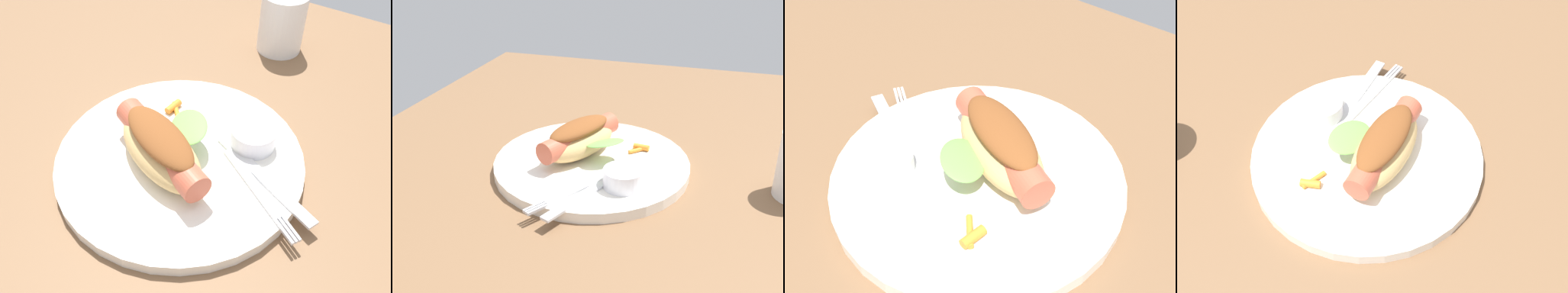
# 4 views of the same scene
# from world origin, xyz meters

# --- Properties ---
(ground_plane) EXTENTS (1.20, 0.90, 0.02)m
(ground_plane) POSITION_xyz_m (0.00, 0.00, -0.01)
(ground_plane) COLOR brown
(plate) EXTENTS (0.30, 0.30, 0.02)m
(plate) POSITION_xyz_m (0.01, 0.02, 0.01)
(plate) COLOR white
(plate) RESTS_ON ground_plane
(hot_dog) EXTENTS (0.15, 0.13, 0.06)m
(hot_dog) POSITION_xyz_m (0.02, 0.04, 0.04)
(hot_dog) COLOR tan
(hot_dog) RESTS_ON plate
(sauce_ramekin) EXTENTS (0.06, 0.06, 0.03)m
(sauce_ramekin) POSITION_xyz_m (-0.05, -0.04, 0.03)
(sauce_ramekin) COLOR white
(sauce_ramekin) RESTS_ON plate
(fork) EXTENTS (0.13, 0.08, 0.00)m
(fork) POSITION_xyz_m (-0.09, 0.02, 0.02)
(fork) COLOR silver
(fork) RESTS_ON plate
(knife) EXTENTS (0.15, 0.07, 0.00)m
(knife) POSITION_xyz_m (-0.09, -0.00, 0.02)
(knife) COLOR silver
(knife) RESTS_ON plate
(carrot_garnish) EXTENTS (0.03, 0.03, 0.01)m
(carrot_garnish) POSITION_xyz_m (0.06, -0.04, 0.02)
(carrot_garnish) COLOR orange
(carrot_garnish) RESTS_ON plate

